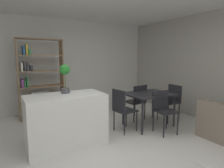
{
  "coord_description": "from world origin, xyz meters",
  "views": [
    {
      "loc": [
        -1.39,
        -2.7,
        1.6
      ],
      "look_at": [
        0.35,
        0.26,
        1.1
      ],
      "focal_mm": 30.41,
      "sensor_mm": 36.0,
      "label": 1
    }
  ],
  "objects_px": {
    "dining_chair_island_side": "(122,107)",
    "dining_table": "(149,97)",
    "kitchen_island": "(66,120)",
    "potted_plant_on_island": "(65,75)",
    "dining_chair_window_side": "(171,99)",
    "open_bookshelf": "(38,82)",
    "dining_chair_near": "(163,107)",
    "dining_chair_far": "(137,99)"
  },
  "relations": [
    {
      "from": "potted_plant_on_island",
      "to": "dining_chair_near",
      "type": "relative_size",
      "value": 0.6
    },
    {
      "from": "open_bookshelf",
      "to": "dining_chair_island_side",
      "type": "distance_m",
      "value": 2.42
    },
    {
      "from": "kitchen_island",
      "to": "potted_plant_on_island",
      "type": "bearing_deg",
      "value": 69.7
    },
    {
      "from": "dining_table",
      "to": "dining_chair_near",
      "type": "xyz_separation_m",
      "value": [
        0.01,
        -0.44,
        -0.15
      ]
    },
    {
      "from": "dining_table",
      "to": "dining_chair_near",
      "type": "height_order",
      "value": "dining_chair_near"
    },
    {
      "from": "kitchen_island",
      "to": "dining_chair_island_side",
      "type": "bearing_deg",
      "value": -1.24
    },
    {
      "from": "dining_chair_near",
      "to": "dining_chair_island_side",
      "type": "bearing_deg",
      "value": 158.05
    },
    {
      "from": "dining_table",
      "to": "dining_chair_near",
      "type": "distance_m",
      "value": 0.47
    },
    {
      "from": "potted_plant_on_island",
      "to": "dining_chair_far",
      "type": "distance_m",
      "value": 2.05
    },
    {
      "from": "kitchen_island",
      "to": "dining_chair_island_side",
      "type": "distance_m",
      "value": 1.2
    },
    {
      "from": "open_bookshelf",
      "to": "dining_chair_near",
      "type": "relative_size",
      "value": 2.33
    },
    {
      "from": "dining_chair_window_side",
      "to": "dining_chair_island_side",
      "type": "height_order",
      "value": "dining_chair_island_side"
    },
    {
      "from": "dining_chair_island_side",
      "to": "open_bookshelf",
      "type": "bearing_deg",
      "value": 27.25
    },
    {
      "from": "dining_table",
      "to": "dining_chair_island_side",
      "type": "relative_size",
      "value": 1.14
    },
    {
      "from": "potted_plant_on_island",
      "to": "dining_chair_island_side",
      "type": "relative_size",
      "value": 0.57
    },
    {
      "from": "dining_chair_window_side",
      "to": "dining_chair_far",
      "type": "height_order",
      "value": "dining_chair_far"
    },
    {
      "from": "dining_chair_window_side",
      "to": "potted_plant_on_island",
      "type": "bearing_deg",
      "value": -89.5
    },
    {
      "from": "potted_plant_on_island",
      "to": "dining_table",
      "type": "relative_size",
      "value": 0.5
    },
    {
      "from": "open_bookshelf",
      "to": "dining_table",
      "type": "distance_m",
      "value": 2.87
    },
    {
      "from": "dining_chair_island_side",
      "to": "dining_table",
      "type": "bearing_deg",
      "value": -96.09
    },
    {
      "from": "potted_plant_on_island",
      "to": "dining_chair_window_side",
      "type": "relative_size",
      "value": 0.59
    },
    {
      "from": "potted_plant_on_island",
      "to": "dining_chair_far",
      "type": "xyz_separation_m",
      "value": [
        1.9,
        0.28,
        -0.73
      ]
    },
    {
      "from": "dining_table",
      "to": "dining_chair_far",
      "type": "xyz_separation_m",
      "value": [
        0.01,
        0.44,
        -0.15
      ]
    },
    {
      "from": "potted_plant_on_island",
      "to": "dining_chair_window_side",
      "type": "xyz_separation_m",
      "value": [
        2.62,
        -0.16,
        -0.72
      ]
    },
    {
      "from": "open_bookshelf",
      "to": "potted_plant_on_island",
      "type": "bearing_deg",
      "value": -83.74
    },
    {
      "from": "dining_chair_far",
      "to": "open_bookshelf",
      "type": "bearing_deg",
      "value": -42.58
    },
    {
      "from": "potted_plant_on_island",
      "to": "dining_chair_far",
      "type": "relative_size",
      "value": 0.59
    },
    {
      "from": "dining_chair_island_side",
      "to": "potted_plant_on_island",
      "type": "bearing_deg",
      "value": 74.6
    },
    {
      "from": "kitchen_island",
      "to": "potted_plant_on_island",
      "type": "distance_m",
      "value": 0.81
    },
    {
      "from": "potted_plant_on_island",
      "to": "open_bookshelf",
      "type": "bearing_deg",
      "value": 96.26
    },
    {
      "from": "dining_table",
      "to": "dining_chair_island_side",
      "type": "bearing_deg",
      "value": -179.11
    },
    {
      "from": "dining_chair_window_side",
      "to": "dining_chair_far",
      "type": "xyz_separation_m",
      "value": [
        -0.73,
        0.44,
        -0.01
      ]
    },
    {
      "from": "kitchen_island",
      "to": "dining_table",
      "type": "relative_size",
      "value": 1.29
    },
    {
      "from": "dining_table",
      "to": "dining_chair_window_side",
      "type": "height_order",
      "value": "dining_chair_window_side"
    },
    {
      "from": "open_bookshelf",
      "to": "dining_chair_near",
      "type": "height_order",
      "value": "open_bookshelf"
    },
    {
      "from": "dining_table",
      "to": "dining_chair_far",
      "type": "bearing_deg",
      "value": 88.57
    },
    {
      "from": "dining_table",
      "to": "dining_chair_window_side",
      "type": "xyz_separation_m",
      "value": [
        0.74,
        -0.01,
        -0.14
      ]
    },
    {
      "from": "open_bookshelf",
      "to": "dining_chair_far",
      "type": "distance_m",
      "value": 2.62
    },
    {
      "from": "open_bookshelf",
      "to": "dining_chair_island_side",
      "type": "xyz_separation_m",
      "value": [
        1.34,
        -1.97,
        -0.4
      ]
    },
    {
      "from": "dining_table",
      "to": "dining_chair_far",
      "type": "height_order",
      "value": "dining_chair_far"
    },
    {
      "from": "dining_chair_far",
      "to": "dining_chair_island_side",
      "type": "height_order",
      "value": "dining_chair_island_side"
    },
    {
      "from": "dining_chair_near",
      "to": "dining_chair_window_side",
      "type": "height_order",
      "value": "dining_chair_window_side"
    }
  ]
}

